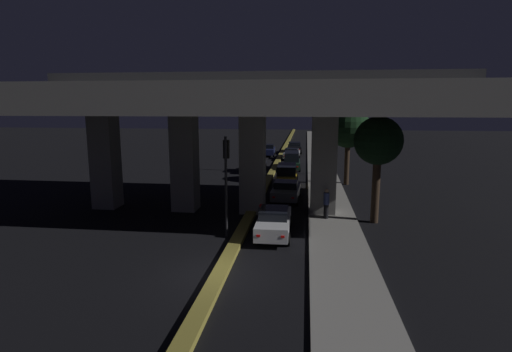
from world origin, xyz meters
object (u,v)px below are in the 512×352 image
traffic_light_left_of_median (226,169)px  car_dark_green_fourth (292,160)px  motorcycle_black_filtering_mid (274,188)px  car_taxi_yellow_third (287,174)px  motorcycle_red_filtering_near (261,217)px  street_lamp (312,124)px  pedestrian_on_sidewalk (326,204)px  car_dark_blue_second_oncoming (268,150)px  car_black_sixth (294,147)px  car_silver_fifth (292,154)px  car_white_lead (274,222)px  car_dark_blue_lead_oncoming (255,164)px  car_grey_second (286,190)px  motorcycle_white_filtering_far (278,174)px

traffic_light_left_of_median → car_dark_green_fourth: size_ratio=1.17×
car_dark_green_fourth → motorcycle_black_filtering_mid: (-0.89, -12.70, -0.41)m
car_taxi_yellow_third → motorcycle_red_filtering_near: (-0.84, -12.70, -0.35)m
motorcycle_red_filtering_near → street_lamp: bearing=-11.1°
traffic_light_left_of_median → pedestrian_on_sidewalk: (5.40, 3.62, -2.58)m
car_dark_blue_second_oncoming → car_taxi_yellow_third: bearing=8.4°
street_lamp → motorcycle_red_filtering_near: bearing=-99.3°
car_black_sixth → car_dark_blue_second_oncoming: size_ratio=0.92×
car_silver_fifth → car_dark_green_fourth: bearing=-175.3°
street_lamp → pedestrian_on_sidewalk: street_lamp is taller
motorcycle_black_filtering_mid → car_white_lead: bearing=-172.3°
car_dark_blue_lead_oncoming → motorcycle_black_filtering_mid: bearing=16.3°
car_white_lead → car_dark_blue_lead_oncoming: size_ratio=1.17×
car_dark_blue_lead_oncoming → motorcycle_black_filtering_mid: car_dark_blue_lead_oncoming is taller
traffic_light_left_of_median → car_dark_blue_second_oncoming: (-1.12, 34.60, -2.85)m
car_dark_green_fourth → car_grey_second: bearing=178.5°
car_dark_blue_second_oncoming → pedestrian_on_sidewalk: bearing=10.2°
car_taxi_yellow_third → car_silver_fifth: size_ratio=0.96×
car_black_sixth → car_silver_fifth: bearing=175.9°
motorcycle_black_filtering_mid → car_taxi_yellow_third: bearing=-6.7°
car_dark_green_fourth → car_black_sixth: car_dark_green_fourth is taller
street_lamp → car_black_sixth: street_lamp is taller
car_dark_blue_lead_oncoming → motorcycle_white_filtering_far: 5.19m
street_lamp → car_dark_blue_lead_oncoming: bearing=171.6°
car_dark_blue_lead_oncoming → motorcycle_red_filtering_near: car_dark_blue_lead_oncoming is taller
car_dark_green_fourth → car_black_sixth: (-0.16, 15.13, -0.15)m
traffic_light_left_of_median → car_silver_fifth: traffic_light_left_of_median is taller
motorcycle_red_filtering_near → motorcycle_white_filtering_far: (-0.04, 14.75, 0.02)m
pedestrian_on_sidewalk → traffic_light_left_of_median: bearing=-146.2°
traffic_light_left_of_median → motorcycle_black_filtering_mid: traffic_light_left_of_median is taller
car_dark_green_fourth → pedestrian_on_sidewalk: 19.42m
car_white_lead → traffic_light_left_of_median: bearing=98.0°
street_lamp → car_black_sixth: size_ratio=2.01×
car_dark_green_fourth → pedestrian_on_sidewalk: bearing=-173.8°
car_dark_blue_lead_oncoming → motorcycle_white_filtering_far: car_dark_blue_lead_oncoming is taller
car_grey_second → motorcycle_black_filtering_mid: size_ratio=2.46×
car_white_lead → motorcycle_red_filtering_near: bearing=30.9°
car_silver_fifth → car_dark_blue_second_oncoming: car_dark_blue_second_oncoming is taller
car_silver_fifth → motorcycle_white_filtering_far: (-0.71, -14.87, -0.12)m
car_black_sixth → motorcycle_red_filtering_near: (-0.81, -36.20, -0.26)m
motorcycle_black_filtering_mid → motorcycle_white_filtering_far: 6.37m
pedestrian_on_sidewalk → car_grey_second: bearing=119.0°
car_taxi_yellow_third → motorcycle_white_filtering_far: size_ratio=2.50×
car_black_sixth → motorcycle_black_filtering_mid: bearing=175.7°
street_lamp → car_silver_fifth: size_ratio=1.79×
car_white_lead → pedestrian_on_sidewalk: bearing=-42.2°
motorcycle_white_filtering_far → car_dark_blue_second_oncoming: bearing=5.1°
car_grey_second → car_dark_blue_lead_oncoming: 13.09m
car_silver_fifth → motorcycle_black_filtering_mid: car_silver_fifth is taller
car_black_sixth → car_dark_blue_lead_oncoming: (-3.60, -17.05, 0.01)m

